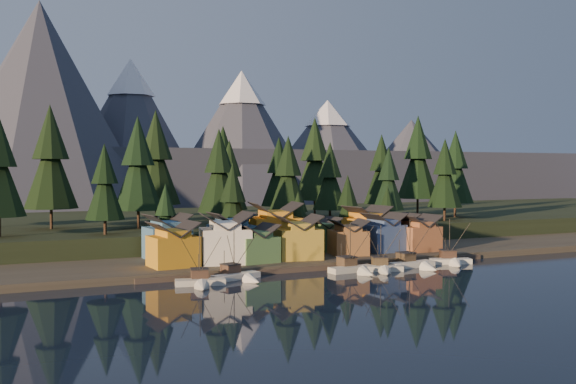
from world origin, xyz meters
name	(u,v)px	position (x,y,z in m)	size (l,w,h in m)	color
ground	(367,281)	(0.00, 0.00, 0.00)	(500.00, 500.00, 0.00)	black
shore_strip	(280,252)	(0.00, 40.00, 0.75)	(400.00, 50.00, 1.50)	#363027
hillside	(215,226)	(0.00, 90.00, 3.00)	(420.00, 100.00, 6.00)	black
dock	(325,266)	(0.00, 16.50, 0.50)	(80.00, 4.00, 1.00)	#4B3E35
mountain_ridge	(127,159)	(-4.20, 213.59, 26.06)	(560.00, 190.00, 90.00)	#494C5E
boat_0	(201,275)	(-29.57, 8.13, 2.00)	(9.55, 10.05, 10.59)	beige
boat_1	(240,270)	(-21.01, 11.29, 1.86)	(10.44, 10.90, 10.41)	white
boat_3	(355,262)	(3.17, 9.47, 2.07)	(10.36, 11.14, 11.22)	beige
boat_4	(382,262)	(8.85, 8.28, 2.01)	(9.37, 9.82, 10.52)	beige
boat_5	(416,258)	(18.13, 9.69, 2.01)	(11.08, 11.91, 11.24)	white
boat_6	(452,255)	(28.36, 10.57, 2.10)	(9.77, 10.24, 10.99)	white
house_front_0	(173,243)	(-30.65, 23.32, 6.16)	(9.62, 9.18, 8.87)	orange
house_front_1	(225,237)	(-19.64, 23.55, 6.90)	(11.59, 11.28, 10.28)	white
house_front_2	(255,242)	(-13.41, 22.28, 5.66)	(8.92, 8.98, 7.91)	#527F45
house_front_3	(298,236)	(-3.27, 22.98, 6.47)	(10.52, 10.16, 9.46)	gold
house_front_4	(348,236)	(10.20, 24.51, 5.67)	(9.27, 9.75, 7.93)	brown
house_front_5	(384,231)	(20.47, 25.65, 6.26)	(8.99, 8.24, 9.06)	#344A7B
house_front_6	(418,232)	(28.89, 23.47, 5.98)	(8.53, 8.06, 8.53)	#975A35
house_back_0	(167,235)	(-28.99, 34.67, 6.58)	(9.71, 9.39, 9.68)	#3B688D
house_back_1	(231,234)	(-15.47, 31.37, 6.68)	(8.95, 9.05, 9.86)	#3B658C
house_back_2	(275,226)	(-3.65, 34.31, 7.62)	(12.45, 11.71, 11.66)	orange
house_back_3	(322,233)	(7.69, 32.71, 5.67)	(8.49, 7.73, 7.94)	#4B7941
house_back_4	(367,226)	(20.80, 33.66, 6.91)	(10.06, 9.71, 10.31)	orange
house_back_5	(400,230)	(28.68, 30.96, 5.91)	(7.61, 7.71, 8.41)	olive
tree_hill_1	(51,161)	(-50.00, 68.00, 23.01)	(13.35, 13.35, 31.10)	#332319
tree_hill_2	(105,185)	(-40.00, 48.00, 17.36)	(8.93, 8.93, 20.79)	#332319
tree_hill_3	(138,167)	(-30.00, 60.00, 21.49)	(12.16, 12.16, 28.33)	#332319
tree_hill_4	(156,161)	(-22.00, 75.00, 23.16)	(13.47, 13.47, 31.38)	#332319
tree_hill_5	(219,174)	(-12.00, 50.00, 19.70)	(10.76, 10.76, 25.07)	#332319
tree_hill_6	(229,178)	(-4.00, 65.00, 18.58)	(9.88, 9.88, 23.02)	#332319
tree_hill_7	(288,177)	(6.00, 48.00, 18.91)	(10.14, 10.14, 23.62)	#332319
tree_hill_8	(279,174)	(14.00, 72.00, 19.44)	(10.56, 10.56, 24.59)	#332319
tree_hill_9	(330,179)	(22.00, 55.00, 18.33)	(9.68, 9.68, 22.56)	#332319
tree_hill_10	(315,162)	(30.00, 80.00, 23.23)	(13.53, 13.53, 31.52)	#332319
tree_hill_11	(389,181)	(38.00, 50.00, 17.58)	(9.10, 9.10, 21.20)	#332319
tree_hill_12	(381,172)	(46.00, 66.00, 20.12)	(11.09, 11.09, 25.83)	#332319
tree_hill_13	(445,176)	(56.00, 48.00, 19.07)	(10.27, 10.27, 23.92)	#332319
tree_hill_14	(418,160)	(64.00, 72.00, 23.88)	(14.04, 14.04, 32.70)	#332319
tree_hill_15	(223,168)	(0.00, 82.00, 21.37)	(12.06, 12.06, 28.10)	#332319
tree_hill_17	(455,170)	(68.00, 58.00, 20.78)	(11.61, 11.61, 27.04)	#332319
tree_shore_0	(166,216)	(-28.00, 40.00, 10.34)	(6.95, 6.95, 16.19)	#332319
tree_shore_1	(233,203)	(-12.00, 40.00, 12.97)	(9.01, 9.01, 20.99)	#332319
tree_shore_2	(298,217)	(5.00, 40.00, 9.17)	(6.03, 6.03, 14.05)	#332319
tree_shore_3	(348,207)	(19.00, 40.00, 11.36)	(7.75, 7.75, 18.05)	#332319
tree_shore_4	(387,212)	(31.00, 40.00, 9.78)	(6.51, 6.51, 15.16)	#332319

